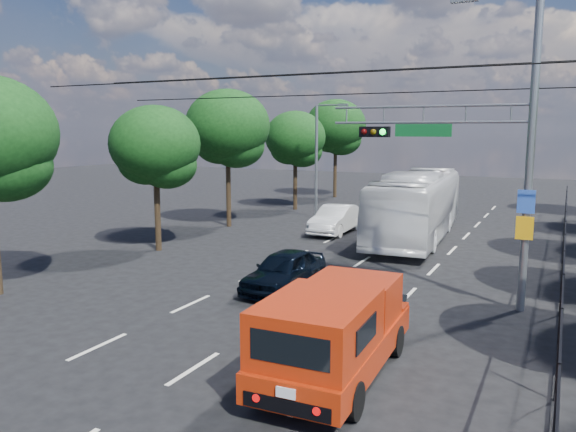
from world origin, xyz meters
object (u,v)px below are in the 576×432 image
Objects in this scene: signal_mast at (488,139)px; white_van at (336,219)px; white_bus at (417,205)px; navy_hatchback at (284,271)px; red_pickup at (335,329)px.

signal_mast is 13.90m from white_van.
white_bus is 2.72× the size of white_van.
navy_hatchback is (-6.32, -1.25, -4.55)m from signal_mast.
red_pickup is at bearing -69.57° from white_van.
white_van is (-4.27, -0.38, -0.97)m from white_bus.
navy_hatchback is 11.31m from white_van.
signal_mast reaches higher than white_bus.
white_bus is at bearing 82.88° from navy_hatchback.
red_pickup reaches higher than navy_hatchback.
red_pickup is (-2.15, -6.97, -4.11)m from signal_mast.
signal_mast is 7.88m from navy_hatchback.
signal_mast reaches higher than white_van.
white_bus is at bearing 97.83° from red_pickup.
navy_hatchback is at bearing 126.06° from red_pickup.
red_pickup is 1.28× the size of white_van.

